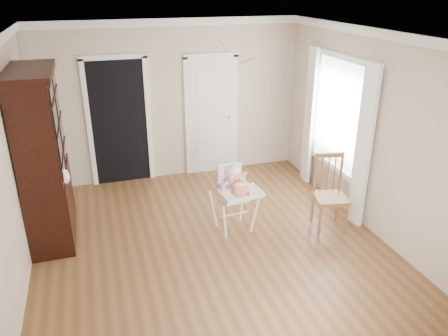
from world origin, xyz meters
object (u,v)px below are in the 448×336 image
object	(u,v)px
cake	(241,189)
china_cabinet	(43,158)
dining_chair	(330,195)
sippy_cup	(223,187)
high_chair	(234,191)

from	to	relation	value
cake	china_cabinet	distance (m)	2.58
dining_chair	sippy_cup	bearing A→B (deg)	-176.10
dining_chair	china_cabinet	bearing A→B (deg)	178.14
high_chair	cake	world-z (taller)	high_chair
china_cabinet	cake	bearing A→B (deg)	-18.10
high_chair	china_cabinet	world-z (taller)	china_cabinet
high_chair	dining_chair	distance (m)	1.35
high_chair	sippy_cup	bearing A→B (deg)	-155.15
high_chair	cake	size ratio (longest dim) A/B	3.73
high_chair	china_cabinet	bearing A→B (deg)	160.61
high_chair	cake	bearing A→B (deg)	-89.18
cake	dining_chair	size ratio (longest dim) A/B	0.24
high_chair	dining_chair	xyz separation A→B (m)	(1.30, -0.32, -0.10)
cake	china_cabinet	world-z (taller)	china_cabinet
sippy_cup	dining_chair	bearing A→B (deg)	-8.04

